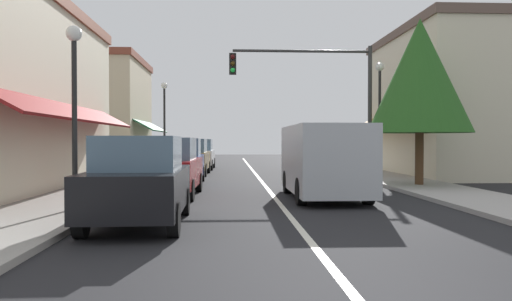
{
  "coord_description": "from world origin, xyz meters",
  "views": [
    {
      "loc": [
        -1.36,
        -4.88,
        1.68
      ],
      "look_at": [
        -0.3,
        15.1,
        1.3
      ],
      "focal_mm": 36.28,
      "sensor_mm": 36.0,
      "label": 1
    }
  ],
  "objects_px": {
    "street_lamp_right_mid": "(380,101)",
    "tree_right_near": "(420,76)",
    "parked_car_second_left": "(168,167)",
    "van_in_lane": "(324,159)",
    "parked_car_third_left": "(180,161)",
    "traffic_signal_mast_arm": "(321,86)",
    "street_lamp_left_far": "(164,111)",
    "parked_car_far_left": "(190,157)",
    "parked_car_distant_left": "(199,154)",
    "parked_car_nearest_left": "(140,181)",
    "street_lamp_left_near": "(74,85)"
  },
  "relations": [
    {
      "from": "van_in_lane",
      "to": "tree_right_near",
      "type": "distance_m",
      "value": 5.86
    },
    {
      "from": "parked_car_third_left",
      "to": "parked_car_nearest_left",
      "type": "bearing_deg",
      "value": -89.86
    },
    {
      "from": "parked_car_third_left",
      "to": "parked_car_distant_left",
      "type": "distance_m",
      "value": 10.56
    },
    {
      "from": "tree_right_near",
      "to": "street_lamp_left_far",
      "type": "bearing_deg",
      "value": 132.07
    },
    {
      "from": "street_lamp_right_mid",
      "to": "van_in_lane",
      "type": "bearing_deg",
      "value": -118.0
    },
    {
      "from": "parked_car_far_left",
      "to": "street_lamp_left_far",
      "type": "xyz_separation_m",
      "value": [
        -1.76,
        4.13,
        2.47
      ]
    },
    {
      "from": "street_lamp_left_near",
      "to": "parked_car_distant_left",
      "type": "bearing_deg",
      "value": 84.63
    },
    {
      "from": "parked_car_third_left",
      "to": "van_in_lane",
      "type": "xyz_separation_m",
      "value": [
        4.64,
        -5.12,
        0.27
      ]
    },
    {
      "from": "van_in_lane",
      "to": "street_lamp_right_mid",
      "type": "xyz_separation_m",
      "value": [
        3.71,
        6.98,
        2.22
      ]
    },
    {
      "from": "parked_car_distant_left",
      "to": "traffic_signal_mast_arm",
      "type": "height_order",
      "value": "traffic_signal_mast_arm"
    },
    {
      "from": "traffic_signal_mast_arm",
      "to": "street_lamp_left_near",
      "type": "bearing_deg",
      "value": -126.24
    },
    {
      "from": "traffic_signal_mast_arm",
      "to": "tree_right_near",
      "type": "xyz_separation_m",
      "value": [
        2.81,
        -4.14,
        -0.05
      ]
    },
    {
      "from": "van_in_lane",
      "to": "street_lamp_right_mid",
      "type": "bearing_deg",
      "value": 62.11
    },
    {
      "from": "parked_car_third_left",
      "to": "van_in_lane",
      "type": "height_order",
      "value": "van_in_lane"
    },
    {
      "from": "traffic_signal_mast_arm",
      "to": "parked_car_far_left",
      "type": "bearing_deg",
      "value": 150.75
    },
    {
      "from": "parked_car_far_left",
      "to": "van_in_lane",
      "type": "bearing_deg",
      "value": -64.7
    },
    {
      "from": "parked_car_second_left",
      "to": "parked_car_third_left",
      "type": "bearing_deg",
      "value": 92.44
    },
    {
      "from": "parked_car_distant_left",
      "to": "street_lamp_left_near",
      "type": "height_order",
      "value": "street_lamp_left_near"
    },
    {
      "from": "parked_car_distant_left",
      "to": "street_lamp_left_far",
      "type": "relative_size",
      "value": 0.83
    },
    {
      "from": "van_in_lane",
      "to": "street_lamp_left_near",
      "type": "xyz_separation_m",
      "value": [
        -6.27,
        -2.91,
        1.79
      ]
    },
    {
      "from": "parked_car_distant_left",
      "to": "van_in_lane",
      "type": "bearing_deg",
      "value": -72.78
    },
    {
      "from": "parked_car_third_left",
      "to": "street_lamp_right_mid",
      "type": "distance_m",
      "value": 8.91
    },
    {
      "from": "street_lamp_left_near",
      "to": "street_lamp_right_mid",
      "type": "relative_size",
      "value": 0.85
    },
    {
      "from": "parked_car_distant_left",
      "to": "parked_car_third_left",
      "type": "bearing_deg",
      "value": -89.52
    },
    {
      "from": "parked_car_nearest_left",
      "to": "parked_car_second_left",
      "type": "height_order",
      "value": "same"
    },
    {
      "from": "parked_car_nearest_left",
      "to": "street_lamp_right_mid",
      "type": "distance_m",
      "value": 14.41
    },
    {
      "from": "parked_car_far_left",
      "to": "street_lamp_right_mid",
      "type": "bearing_deg",
      "value": -21.79
    },
    {
      "from": "parked_car_far_left",
      "to": "parked_car_nearest_left",
      "type": "bearing_deg",
      "value": -87.92
    },
    {
      "from": "van_in_lane",
      "to": "traffic_signal_mast_arm",
      "type": "distance_m",
      "value": 7.96
    },
    {
      "from": "parked_car_distant_left",
      "to": "parked_car_nearest_left",
      "type": "bearing_deg",
      "value": -88.88
    },
    {
      "from": "parked_car_second_left",
      "to": "street_lamp_left_near",
      "type": "relative_size",
      "value": 0.96
    },
    {
      "from": "street_lamp_left_near",
      "to": "parked_car_third_left",
      "type": "bearing_deg",
      "value": 78.53
    },
    {
      "from": "parked_car_far_left",
      "to": "van_in_lane",
      "type": "distance_m",
      "value": 11.58
    },
    {
      "from": "parked_car_far_left",
      "to": "tree_right_near",
      "type": "bearing_deg",
      "value": -38.97
    },
    {
      "from": "street_lamp_right_mid",
      "to": "tree_right_near",
      "type": "height_order",
      "value": "tree_right_near"
    },
    {
      "from": "traffic_signal_mast_arm",
      "to": "street_lamp_left_far",
      "type": "xyz_separation_m",
      "value": [
        -7.63,
        7.42,
        -0.68
      ]
    },
    {
      "from": "parked_car_distant_left",
      "to": "traffic_signal_mast_arm",
      "type": "distance_m",
      "value": 10.63
    },
    {
      "from": "street_lamp_right_mid",
      "to": "traffic_signal_mast_arm",
      "type": "bearing_deg",
      "value": 172.44
    },
    {
      "from": "street_lamp_left_far",
      "to": "tree_right_near",
      "type": "height_order",
      "value": "tree_right_near"
    },
    {
      "from": "parked_car_second_left",
      "to": "van_in_lane",
      "type": "relative_size",
      "value": 0.8
    },
    {
      "from": "street_lamp_left_far",
      "to": "tree_right_near",
      "type": "xyz_separation_m",
      "value": [
        10.44,
        -11.56,
        0.64
      ]
    },
    {
      "from": "van_in_lane",
      "to": "tree_right_near",
      "type": "height_order",
      "value": "tree_right_near"
    },
    {
      "from": "parked_car_nearest_left",
      "to": "parked_car_far_left",
      "type": "xyz_separation_m",
      "value": [
        -0.12,
        15.17,
        0.0
      ]
    },
    {
      "from": "parked_car_far_left",
      "to": "tree_right_near",
      "type": "xyz_separation_m",
      "value": [
        8.68,
        -7.43,
        3.11
      ]
    },
    {
      "from": "tree_right_near",
      "to": "parked_car_third_left",
      "type": "bearing_deg",
      "value": 167.31
    },
    {
      "from": "parked_car_far_left",
      "to": "parked_car_third_left",
      "type": "bearing_deg",
      "value": -88.31
    },
    {
      "from": "street_lamp_right_mid",
      "to": "tree_right_near",
      "type": "xyz_separation_m",
      "value": [
        0.31,
        -3.81,
        0.62
      ]
    },
    {
      "from": "parked_car_distant_left",
      "to": "tree_right_near",
      "type": "bearing_deg",
      "value": -54.52
    },
    {
      "from": "van_in_lane",
      "to": "street_lamp_left_near",
      "type": "distance_m",
      "value": 7.14
    },
    {
      "from": "parked_car_nearest_left",
      "to": "van_in_lane",
      "type": "xyz_separation_m",
      "value": [
        4.53,
        4.57,
        0.27
      ]
    }
  ]
}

